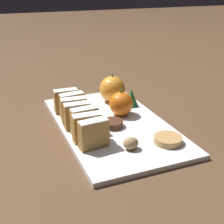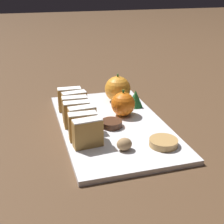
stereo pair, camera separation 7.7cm
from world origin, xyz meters
name	(u,v)px [view 2 (the right image)]	position (x,y,z in m)	size (l,w,h in m)	color
ground_plane	(112,127)	(0.00, 0.00, 0.00)	(6.00, 6.00, 0.00)	#513823
serving_platter	(112,125)	(0.00, 0.00, 0.01)	(0.26, 0.46, 0.01)	white
stollen_slice_front	(88,133)	(-0.09, -0.10, 0.04)	(0.07, 0.03, 0.07)	#B28442
stollen_slice_second	(83,126)	(-0.09, -0.07, 0.04)	(0.07, 0.03, 0.07)	#B28442
stollen_slice_third	(82,120)	(-0.08, -0.03, 0.04)	(0.07, 0.03, 0.07)	#B28442
stollen_slice_fourth	(77,114)	(-0.09, 0.01, 0.04)	(0.07, 0.03, 0.07)	#B28442
stollen_slice_fifth	(75,109)	(-0.09, 0.04, 0.04)	(0.07, 0.03, 0.07)	#B28442
stollen_slice_sixth	(75,104)	(-0.08, 0.08, 0.04)	(0.07, 0.03, 0.07)	#B28442
stollen_slice_back	(70,99)	(-0.09, 0.11, 0.04)	(0.07, 0.03, 0.07)	#B28442
orange_near	(118,89)	(0.06, 0.14, 0.05)	(0.08, 0.08, 0.09)	orange
orange_far	(123,104)	(0.04, 0.04, 0.04)	(0.06, 0.06, 0.07)	orange
walnut	(124,144)	(-0.01, -0.14, 0.03)	(0.03, 0.03, 0.03)	#9E7A51
chocolate_cookie	(111,124)	(-0.01, -0.02, 0.02)	(0.05, 0.05, 0.02)	#472819
gingerbread_cookie	(163,142)	(0.08, -0.15, 0.02)	(0.06, 0.06, 0.02)	tan
evergreen_sprig	(135,99)	(0.10, 0.09, 0.04)	(0.04, 0.04, 0.05)	#23662D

